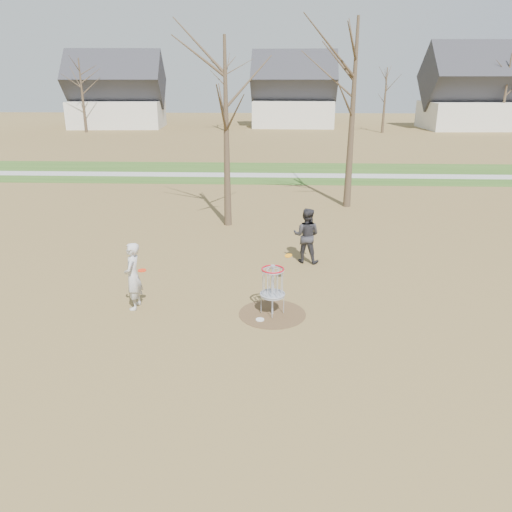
{
  "coord_description": "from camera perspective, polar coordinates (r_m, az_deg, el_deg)",
  "views": [
    {
      "loc": [
        0.08,
        -12.01,
        5.95
      ],
      "look_at": [
        -0.5,
        1.5,
        1.1
      ],
      "focal_mm": 35.0,
      "sensor_mm": 36.0,
      "label": 1
    }
  ],
  "objects": [
    {
      "name": "ground",
      "position": [
        13.41,
        1.87,
        -6.63
      ],
      "size": [
        160.0,
        160.0,
        0.0
      ],
      "primitive_type": "plane",
      "color": "brown",
      "rests_on": "ground"
    },
    {
      "name": "green_band",
      "position": [
        33.55,
        2.32,
        9.51
      ],
      "size": [
        160.0,
        8.0,
        0.01
      ],
      "primitive_type": "cube",
      "color": "#2D5119",
      "rests_on": "ground"
    },
    {
      "name": "footpath",
      "position": [
        32.56,
        2.31,
        9.21
      ],
      "size": [
        160.0,
        1.5,
        0.01
      ],
      "primitive_type": "cube",
      "color": "#9E9E99",
      "rests_on": "green_band"
    },
    {
      "name": "dirt_circle",
      "position": [
        13.41,
        1.87,
        -6.61
      ],
      "size": [
        1.8,
        1.8,
        0.01
      ],
      "primitive_type": "cylinder",
      "color": "#47331E",
      "rests_on": "ground"
    },
    {
      "name": "player_standing",
      "position": [
        13.78,
        -13.88,
        -2.26
      ],
      "size": [
        0.45,
        0.68,
        1.86
      ],
      "primitive_type": "imported",
      "rotation": [
        0.0,
        0.0,
        -1.58
      ],
      "color": "silver",
      "rests_on": "ground"
    },
    {
      "name": "player_throwing",
      "position": [
        16.87,
        5.78,
        2.35
      ],
      "size": [
        1.07,
        0.93,
        1.88
      ],
      "primitive_type": "imported",
      "rotation": [
        0.0,
        0.0,
        2.88
      ],
      "color": "#2D2C30",
      "rests_on": "ground"
    },
    {
      "name": "disc_grounded",
      "position": [
        13.06,
        0.45,
        -7.28
      ],
      "size": [
        0.22,
        0.22,
        0.02
      ],
      "primitive_type": "cylinder",
      "color": "silver",
      "rests_on": "dirt_circle"
    },
    {
      "name": "discs_in_play",
      "position": [
        14.05,
        -3.76,
        -0.71
      ],
      "size": [
        4.11,
        2.19,
        0.29
      ],
      "color": "orange",
      "rests_on": "ground"
    },
    {
      "name": "disc_golf_basket",
      "position": [
        13.03,
        1.92,
        -3.03
      ],
      "size": [
        0.64,
        0.64,
        1.35
      ],
      "color": "#9EA3AD",
      "rests_on": "ground"
    },
    {
      "name": "bare_trees",
      "position": [
        47.84,
        4.75,
        18.94
      ],
      "size": [
        52.62,
        44.98,
        9.0
      ],
      "color": "#382B1E",
      "rests_on": "ground"
    },
    {
      "name": "houses_row",
      "position": [
        64.76,
        6.51,
        17.46
      ],
      "size": [
        56.51,
        10.01,
        7.26
      ],
      "color": "silver",
      "rests_on": "ground"
    }
  ]
}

